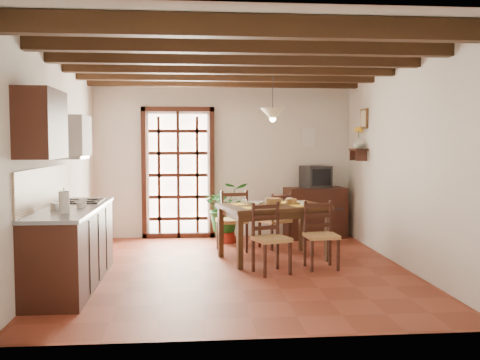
{
  "coord_description": "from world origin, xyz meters",
  "views": [
    {
      "loc": [
        -0.54,
        -6.89,
        1.66
      ],
      "look_at": [
        0.1,
        0.4,
        1.15
      ],
      "focal_mm": 40.0,
      "sensor_mm": 36.0,
      "label": 1
    }
  ],
  "objects": [
    {
      "name": "chair_near_left",
      "position": [
        0.44,
        -0.23,
        0.28
      ],
      "size": [
        0.52,
        0.51,
        0.89
      ],
      "rotation": [
        0.0,
        0.0,
        0.34
      ],
      "color": "#AF864A",
      "rests_on": "ground_plane"
    },
    {
      "name": "pendant_lamp",
      "position": [
        0.59,
        0.67,
        2.08
      ],
      "size": [
        0.36,
        0.36,
        0.84
      ],
      "color": "black",
      "rests_on": "room_shell"
    },
    {
      "name": "ceiling_beams",
      "position": [
        0.0,
        0.0,
        2.69
      ],
      "size": [
        4.5,
        4.34,
        0.2
      ],
      "color": "black",
      "rests_on": "room_shell"
    },
    {
      "name": "fuse_box",
      "position": [
        1.5,
        2.48,
        1.75
      ],
      "size": [
        0.25,
        0.03,
        0.32
      ],
      "primitive_type": "cube",
      "color": "white",
      "rests_on": "room_shell"
    },
    {
      "name": "counter_items",
      "position": [
        -1.95,
        -0.51,
        0.96
      ],
      "size": [
        0.5,
        1.43,
        0.25
      ],
      "color": "black",
      "rests_on": "kitchen_counter"
    },
    {
      "name": "shelf_vase",
      "position": [
        2.14,
        1.6,
        1.65
      ],
      "size": [
        0.15,
        0.15,
        0.15
      ],
      "primitive_type": "imported",
      "color": "#B2BFB2",
      "rests_on": "wall_shelf"
    },
    {
      "name": "french_door",
      "position": [
        -0.8,
        2.45,
        1.18
      ],
      "size": [
        1.26,
        0.11,
        2.32
      ],
      "color": "white",
      "rests_on": "ground_plane"
    },
    {
      "name": "potted_plant",
      "position": [
        0.0,
        1.94,
        0.57
      ],
      "size": [
        2.16,
        1.93,
        2.16
      ],
      "primitive_type": "imported",
      "rotation": [
        0.0,
        0.0,
        0.15
      ],
      "color": "#144C19",
      "rests_on": "ground_plane"
    },
    {
      "name": "chair_near_right",
      "position": [
        1.14,
        -0.04,
        0.28
      ],
      "size": [
        0.43,
        0.42,
        0.88
      ],
      "rotation": [
        0.0,
        0.0,
        0.07
      ],
      "color": "#AF864A",
      "rests_on": "ground_plane"
    },
    {
      "name": "upper_cabinet",
      "position": [
        -2.08,
        -1.3,
        1.85
      ],
      "size": [
        0.35,
        0.8,
        0.7
      ],
      "primitive_type": "cube",
      "color": "black",
      "rests_on": "room_shell"
    },
    {
      "name": "crt_tv",
      "position": [
        1.58,
        2.22,
        1.07
      ],
      "size": [
        0.54,
        0.52,
        0.38
      ],
      "rotation": [
        0.0,
        0.0,
        0.29
      ],
      "color": "black",
      "rests_on": "sideboard"
    },
    {
      "name": "table_bowl",
      "position": [
        0.33,
        0.55,
        0.81
      ],
      "size": [
        0.28,
        0.28,
        0.05
      ],
      "primitive_type": "imported",
      "rotation": [
        0.0,
        0.0,
        -0.35
      ],
      "color": "white",
      "rests_on": "dining_table"
    },
    {
      "name": "shelf_flowers",
      "position": [
        2.14,
        1.6,
        1.86
      ],
      "size": [
        0.14,
        0.14,
        0.36
      ],
      "color": "yellow",
      "rests_on": "shelf_vase"
    },
    {
      "name": "table_setting",
      "position": [
        0.59,
        0.57,
        0.84
      ],
      "size": [
        1.05,
        0.7,
        0.1
      ],
      "rotation": [
        0.0,
        0.0,
        0.27
      ],
      "color": "yellow",
      "rests_on": "dining_table"
    },
    {
      "name": "plant_pot",
      "position": [
        0.0,
        1.94,
        0.11
      ],
      "size": [
        0.35,
        0.35,
        0.21
      ],
      "primitive_type": "cone",
      "color": "maroon",
      "rests_on": "ground_plane"
    },
    {
      "name": "chair_far_left",
      "position": [
        0.05,
        1.18,
        0.3
      ],
      "size": [
        0.49,
        0.48,
        0.95
      ],
      "rotation": [
        0.0,
        0.0,
        3.29
      ],
      "color": "#AF864A",
      "rests_on": "ground_plane"
    },
    {
      "name": "kitchen_counter",
      "position": [
        -1.96,
        -0.6,
        0.47
      ],
      "size": [
        0.64,
        2.25,
        1.38
      ],
      "color": "black",
      "rests_on": "ground_plane"
    },
    {
      "name": "chair_far_right",
      "position": [
        0.74,
        1.38,
        0.28
      ],
      "size": [
        0.54,
        0.53,
        0.88
      ],
      "rotation": [
        0.0,
        0.0,
        3.62
      ],
      "color": "#AF864A",
      "rests_on": "ground_plane"
    },
    {
      "name": "dining_table",
      "position": [
        0.59,
        0.57,
        0.68
      ],
      "size": [
        1.63,
        1.27,
        0.78
      ],
      "rotation": [
        0.0,
        0.0,
        0.27
      ],
      "color": "#3C2513",
      "rests_on": "ground_plane"
    },
    {
      "name": "range_hood",
      "position": [
        -2.05,
        -0.05,
        1.73
      ],
      "size": [
        0.38,
        0.6,
        0.54
      ],
      "color": "white",
      "rests_on": "room_shell"
    },
    {
      "name": "ground_plane",
      "position": [
        0.0,
        0.0,
        0.0
      ],
      "size": [
        5.0,
        5.0,
        0.0
      ],
      "primitive_type": "plane",
      "color": "brown"
    },
    {
      "name": "room_shell",
      "position": [
        0.0,
        0.0,
        1.82
      ],
      "size": [
        4.52,
        5.02,
        2.81
      ],
      "color": "silver",
      "rests_on": "ground_plane"
    },
    {
      "name": "wall_shelf",
      "position": [
        2.14,
        1.6,
        1.51
      ],
      "size": [
        0.2,
        0.42,
        0.2
      ],
      "color": "black",
      "rests_on": "room_shell"
    },
    {
      "name": "sideboard",
      "position": [
        1.58,
        2.23,
        0.44
      ],
      "size": [
        1.09,
        0.61,
        0.88
      ],
      "primitive_type": "cube",
      "rotation": [
        0.0,
        0.0,
        0.14
      ],
      "color": "black",
      "rests_on": "ground_plane"
    },
    {
      "name": "framed_picture",
      "position": [
        2.22,
        1.6,
        2.05
      ],
      "size": [
        0.03,
        0.32,
        0.32
      ],
      "color": "brown",
      "rests_on": "room_shell"
    }
  ]
}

